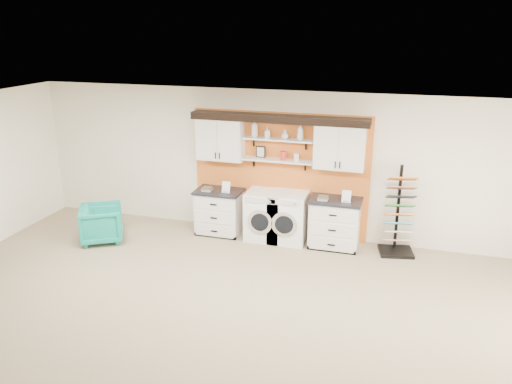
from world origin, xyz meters
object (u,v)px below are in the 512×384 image
(base_cabinet_right, at_px, (335,223))
(dryer, at_px, (288,217))
(armchair, at_px, (102,224))
(base_cabinet_left, at_px, (219,211))
(washer, at_px, (265,215))
(sample_rack, at_px, (398,226))

(base_cabinet_right, distance_m, dryer, 0.87)
(base_cabinet_right, bearing_deg, armchair, -166.85)
(base_cabinet_left, xyz_separation_m, washer, (0.93, -0.00, 0.03))
(sample_rack, bearing_deg, base_cabinet_right, 170.62)
(base_cabinet_left, distance_m, base_cabinet_right, 2.26)
(base_cabinet_right, height_order, dryer, dryer)
(washer, bearing_deg, base_cabinet_right, 0.15)
(washer, relative_size, sample_rack, 0.59)
(washer, height_order, sample_rack, sample_rack)
(dryer, xyz_separation_m, sample_rack, (1.99, 0.04, 0.04))
(base_cabinet_right, xyz_separation_m, dryer, (-0.87, -0.00, 0.02))
(washer, distance_m, sample_rack, 2.46)
(armchair, bearing_deg, dryer, -103.86)
(washer, bearing_deg, armchair, -161.30)
(base_cabinet_left, relative_size, washer, 0.96)
(base_cabinet_left, bearing_deg, dryer, -0.14)
(washer, height_order, armchair, washer)
(base_cabinet_right, bearing_deg, washer, -179.85)
(base_cabinet_left, height_order, dryer, dryer)
(dryer, bearing_deg, washer, 180.00)
(base_cabinet_left, relative_size, armchair, 1.19)
(base_cabinet_left, relative_size, base_cabinet_right, 0.96)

